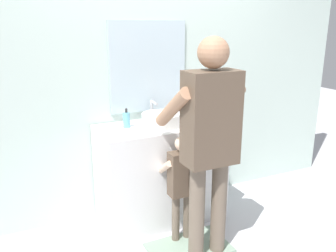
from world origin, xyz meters
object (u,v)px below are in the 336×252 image
(toothbrush_cup, at_px, (191,115))
(adult_parent, at_px, (209,132))
(soap_bottle, at_px, (126,120))
(child_toddler, at_px, (181,180))

(toothbrush_cup, distance_m, adult_parent, 0.69)
(toothbrush_cup, relative_size, adult_parent, 0.12)
(toothbrush_cup, bearing_deg, soap_bottle, 174.79)
(soap_bottle, height_order, child_toddler, soap_bottle)
(soap_bottle, height_order, adult_parent, adult_parent)
(toothbrush_cup, relative_size, soap_bottle, 1.25)
(adult_parent, bearing_deg, child_toddler, 110.14)
(toothbrush_cup, xyz_separation_m, soap_bottle, (-0.60, 0.05, 0.01))
(toothbrush_cup, distance_m, soap_bottle, 0.60)
(toothbrush_cup, bearing_deg, child_toddler, -126.88)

